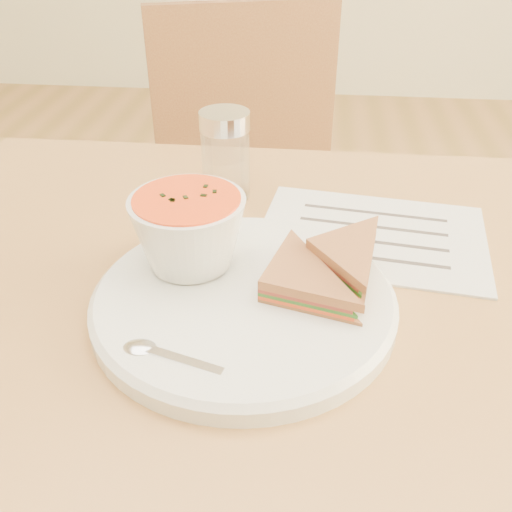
% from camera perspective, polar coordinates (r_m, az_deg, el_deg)
% --- Properties ---
extents(dining_table, '(1.00, 0.70, 0.75)m').
position_cam_1_polar(dining_table, '(0.88, 3.36, -22.45)').
color(dining_table, brown).
rests_on(dining_table, floor).
extents(chair_far, '(0.51, 0.51, 0.91)m').
position_cam_1_polar(chair_far, '(1.23, 0.60, 1.49)').
color(chair_far, brown).
rests_on(chair_far, floor).
extents(plate, '(0.38, 0.38, 0.02)m').
position_cam_1_polar(plate, '(0.57, -1.22, -4.61)').
color(plate, white).
rests_on(plate, dining_table).
extents(soup_bowl, '(0.13, 0.13, 0.08)m').
position_cam_1_polar(soup_bowl, '(0.58, -6.70, 2.13)').
color(soup_bowl, white).
rests_on(soup_bowl, plate).
extents(sandwich_half_a, '(0.12, 0.12, 0.03)m').
position_cam_1_polar(sandwich_half_a, '(0.54, 0.16, -3.86)').
color(sandwich_half_a, '#A5643A').
rests_on(sandwich_half_a, plate).
extents(sandwich_half_b, '(0.13, 0.13, 0.03)m').
position_cam_1_polar(sandwich_half_b, '(0.58, 4.97, 0.50)').
color(sandwich_half_b, '#A5643A').
rests_on(sandwich_half_b, plate).
extents(spoon, '(0.16, 0.07, 0.01)m').
position_cam_1_polar(spoon, '(0.49, -6.92, -10.49)').
color(spoon, silver).
rests_on(spoon, plate).
extents(paper_menu, '(0.29, 0.23, 0.00)m').
position_cam_1_polar(paper_menu, '(0.70, 11.46, 2.07)').
color(paper_menu, white).
rests_on(paper_menu, dining_table).
extents(condiment_shaker, '(0.07, 0.07, 0.12)m').
position_cam_1_polar(condiment_shaker, '(0.75, -3.06, 10.01)').
color(condiment_shaker, silver).
rests_on(condiment_shaker, dining_table).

